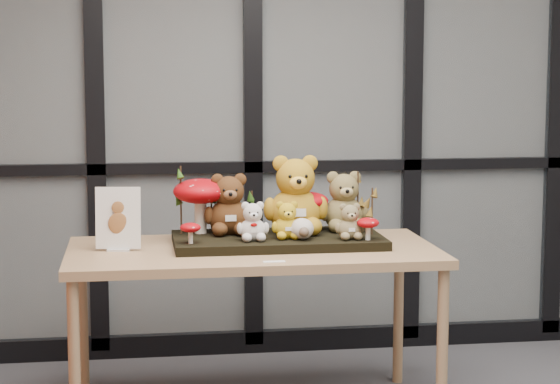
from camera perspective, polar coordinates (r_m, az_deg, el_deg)
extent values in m
plane|color=#A9A79F|center=(5.66, 2.97, 5.06)|extent=(5.00, 0.00, 5.00)
cube|color=#2D383F|center=(5.63, 3.03, 5.05)|extent=(4.90, 0.02, 2.70)
cube|color=black|center=(5.84, 2.94, -8.21)|extent=(4.90, 0.06, 0.12)
cube|color=black|center=(5.65, 3.01, 1.50)|extent=(4.90, 0.06, 0.06)
cube|color=black|center=(5.52, -10.37, 4.89)|extent=(0.10, 0.06, 2.70)
cube|color=black|center=(5.56, -1.54, 5.02)|extent=(0.10, 0.06, 2.70)
cube|color=black|center=(5.73, 7.46, 5.04)|extent=(0.10, 0.06, 2.70)
cube|color=black|center=(6.02, 15.30, 4.95)|extent=(0.10, 0.06, 2.70)
cube|color=#A6855A|center=(4.62, -1.55, -3.42)|extent=(1.68, 0.84, 0.04)
cylinder|color=#A6855A|center=(4.33, -11.49, -9.65)|extent=(0.05, 0.05, 0.74)
cylinder|color=#A6855A|center=(5.04, -11.03, -7.21)|extent=(0.05, 0.05, 0.74)
cylinder|color=#A6855A|center=(4.52, 9.11, -8.87)|extent=(0.05, 0.05, 0.74)
cylinder|color=#A6855A|center=(5.20, 6.68, -6.66)|extent=(0.05, 0.05, 0.74)
cube|color=black|center=(4.69, -0.11, -2.74)|extent=(0.96, 0.48, 0.04)
cube|color=silver|center=(4.60, -9.06, -3.22)|extent=(0.11, 0.07, 0.01)
cube|color=white|center=(4.58, -9.10, -1.45)|extent=(0.20, 0.05, 0.28)
ellipsoid|color=brown|center=(4.57, -9.09, -1.76)|extent=(0.09, 0.01, 0.10)
ellipsoid|color=brown|center=(4.56, -9.11, -0.87)|extent=(0.06, 0.01, 0.06)
cube|color=white|center=(4.29, -0.33, -3.94)|extent=(0.09, 0.03, 0.00)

